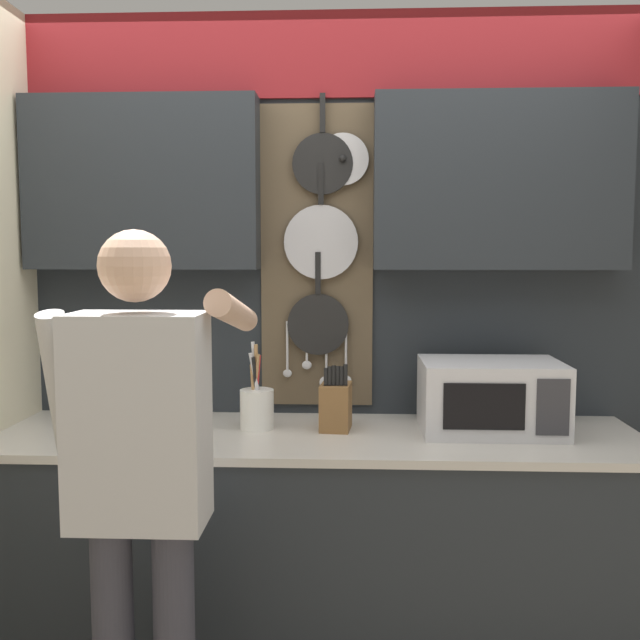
# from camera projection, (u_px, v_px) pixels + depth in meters

# --- Properties ---
(base_cabinet_counter) EXTENTS (2.39, 0.68, 0.91)m
(base_cabinet_counter) POSITION_uv_depth(u_px,v_px,m) (319.00, 552.00, 2.70)
(base_cabinet_counter) COLOR #23282D
(base_cabinet_counter) RESTS_ON ground_plane
(back_wall_unit) EXTENTS (2.96, 0.20, 2.53)m
(back_wall_unit) POSITION_uv_depth(u_px,v_px,m) (323.00, 263.00, 2.89)
(back_wall_unit) COLOR #23282D
(back_wall_unit) RESTS_ON ground_plane
(microwave) EXTENTS (0.52, 0.36, 0.27)m
(microwave) POSITION_uv_depth(u_px,v_px,m) (491.00, 396.00, 2.67)
(microwave) COLOR silver
(microwave) RESTS_ON base_cabinet_counter
(knife_block) EXTENTS (0.12, 0.16, 0.26)m
(knife_block) POSITION_uv_depth(u_px,v_px,m) (336.00, 405.00, 2.70)
(knife_block) COLOR brown
(knife_block) RESTS_ON base_cabinet_counter
(utensil_crock) EXTENTS (0.13, 0.13, 0.33)m
(utensil_crock) POSITION_uv_depth(u_px,v_px,m) (257.00, 406.00, 2.71)
(utensil_crock) COLOR white
(utensil_crock) RESTS_ON base_cabinet_counter
(person) EXTENTS (0.54, 0.65, 1.65)m
(person) POSITION_uv_depth(u_px,v_px,m) (141.00, 464.00, 2.04)
(person) COLOR #383842
(person) RESTS_ON ground_plane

